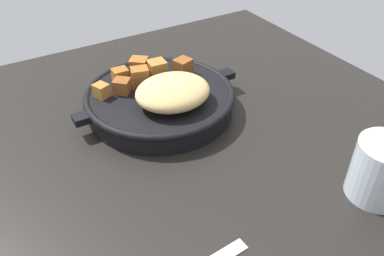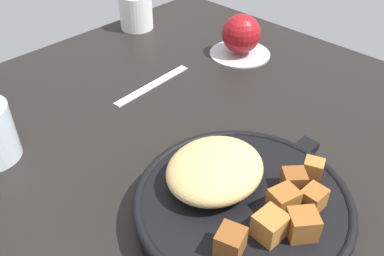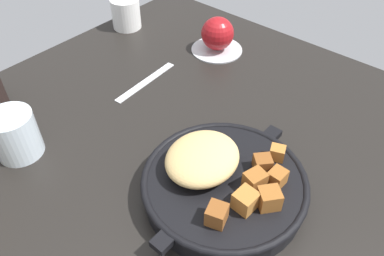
# 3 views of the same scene
# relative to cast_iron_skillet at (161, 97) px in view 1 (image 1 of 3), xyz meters

# --- Properties ---
(ground_plane) EXTENTS (0.93, 0.90, 0.02)m
(ground_plane) POSITION_rel_cast_iron_skillet_xyz_m (0.04, 0.13, -0.04)
(ground_plane) COLOR black
(cast_iron_skillet) EXTENTS (0.30, 0.26, 0.08)m
(cast_iron_skillet) POSITION_rel_cast_iron_skillet_xyz_m (0.00, 0.00, 0.00)
(cast_iron_skillet) COLOR black
(cast_iron_skillet) RESTS_ON ground_plane
(water_glass_short) EXTENTS (0.08, 0.08, 0.08)m
(water_glass_short) POSITION_rel_cast_iron_skillet_xyz_m (-0.16, 0.32, 0.01)
(water_glass_short) COLOR silver
(water_glass_short) RESTS_ON ground_plane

